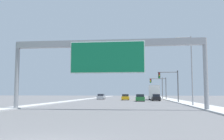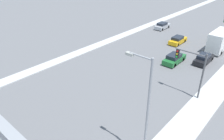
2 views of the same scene
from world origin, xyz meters
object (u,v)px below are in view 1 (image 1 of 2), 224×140
traffic_light_near_intersection (171,81)px  traffic_light_far_intersection (158,85)px  street_lamp_right (190,65)px  car_near_left (156,98)px  car_far_center (101,97)px  car_far_right (126,97)px  car_mid_left (140,98)px  truck_box_primary (154,93)px  traffic_light_mid_block (160,85)px  sign_gantry (107,54)px

traffic_light_near_intersection → traffic_light_far_intersection: size_ratio=0.91×
traffic_light_far_intersection → street_lamp_right: 41.63m
car_near_left → traffic_light_far_intersection: bearing=83.9°
car_far_center → car_far_right: bearing=-42.4°
car_far_right → car_mid_left: car_mid_left is taller
car_near_left → truck_box_primary: (-0.00, 7.39, 1.11)m
car_far_right → traffic_light_mid_block: (8.80, 4.62, 3.22)m
sign_gantry → car_mid_left: size_ratio=4.38×
car_far_center → traffic_light_far_intersection: size_ratio=0.71×
traffic_light_far_intersection → street_lamp_right: street_lamp_right is taller
car_far_center → street_lamp_right: street_lamp_right is taller
car_near_left → traffic_light_mid_block: (1.80, 9.82, 3.20)m
truck_box_primary → traffic_light_far_intersection: (2.11, 12.43, 2.41)m
car_far_right → car_far_center: car_far_center is taller
sign_gantry → traffic_light_mid_block: sign_gantry is taller
car_far_center → car_mid_left: size_ratio=0.96×
car_near_left → traffic_light_mid_block: traffic_light_mid_block is taller
car_mid_left → truck_box_primary: (3.50, 10.45, 1.10)m
car_far_right → street_lamp_right: size_ratio=0.48×
sign_gantry → car_mid_left: bearing=82.7°
car_mid_left → street_lamp_right: street_lamp_right is taller
car_near_left → car_far_center: 18.17m
traffic_light_near_intersection → truck_box_primary: bearing=96.7°
car_mid_left → car_far_center: bearing=125.6°
traffic_light_mid_block → car_far_center: bearing=173.6°
car_mid_left → truck_box_primary: bearing=71.5°
car_far_right → traffic_light_near_intersection: (9.07, -15.38, 3.20)m
traffic_light_near_intersection → traffic_light_mid_block: (-0.27, 20.00, 0.02)m
street_lamp_right → car_far_center: bearing=117.2°
car_far_center → traffic_light_near_intersection: bearing=-53.6°
car_mid_left → traffic_light_near_intersection: (5.57, -7.12, 3.18)m
car_near_left → traffic_light_far_intersection: traffic_light_far_intersection is taller
truck_box_primary → traffic_light_near_intersection: (2.07, -17.57, 2.07)m
sign_gantry → car_near_left: (7.00, 30.29, -5.19)m
sign_gantry → traffic_light_far_intersection: bearing=79.7°
car_near_left → traffic_light_far_intersection: (2.11, 19.82, 3.52)m
car_near_left → car_mid_left: size_ratio=0.97×
car_far_center → street_lamp_right: size_ratio=0.48×
sign_gantry → car_near_left: 31.52m
car_far_right → traffic_light_near_intersection: 18.14m
traffic_light_near_intersection → traffic_light_mid_block: 20.00m
car_mid_left → traffic_light_mid_block: size_ratio=0.81×
sign_gantry → car_far_right: bearing=90.0°
car_far_center → traffic_light_near_intersection: traffic_light_near_intersection is taller
street_lamp_right → sign_gantry: bearing=-139.9°
traffic_light_near_intersection → street_lamp_right: size_ratio=0.62×
car_far_right → traffic_light_mid_block: bearing=27.7°
truck_box_primary → street_lamp_right: size_ratio=0.91×
truck_box_primary → traffic_light_mid_block: (1.80, 2.43, 2.09)m
traffic_light_far_intersection → truck_box_primary: bearing=-99.6°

